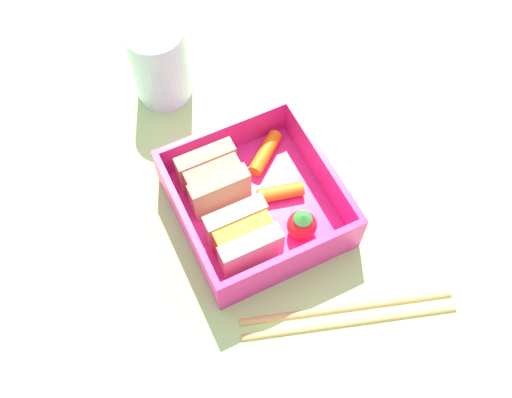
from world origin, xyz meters
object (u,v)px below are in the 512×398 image
sandwich_center_left (213,179)px  drinking_glass (160,64)px  carrot_stick_far_left (282,195)px  carrot_stick_left (265,153)px  strawberry_far_left (302,225)px  chopstick_pair (349,314)px  sandwich_left (243,237)px

sandwich_center_left → drinking_glass: size_ratio=0.64×
carrot_stick_far_left → carrot_stick_left: 5.15cm
strawberry_far_left → carrot_stick_left: bearing=-4.5°
sandwich_center_left → drinking_glass: bearing=-1.5°
strawberry_far_left → carrot_stick_far_left: 4.15cm
strawberry_far_left → carrot_stick_far_left: strawberry_far_left is taller
carrot_stick_far_left → chopstick_pair: carrot_stick_far_left is taller
carrot_stick_far_left → carrot_stick_left: bearing=-7.8°
sandwich_left → sandwich_center_left: 6.84cm
sandwich_center_left → strawberry_far_left: (-7.79, -5.60, -0.68)cm
sandwich_center_left → chopstick_pair: sandwich_center_left is taller
sandwich_left → chopstick_pair: bearing=-149.2°
chopstick_pair → drinking_glass: size_ratio=2.12×
strawberry_far_left → carrot_stick_left: size_ratio=0.68×
sandwich_left → strawberry_far_left: bearing=-99.7°
carrot_stick_far_left → chopstick_pair: size_ratio=0.23×
sandwich_left → drinking_glass: bearing=-1.0°
strawberry_far_left → carrot_stick_left: strawberry_far_left is taller
chopstick_pair → sandwich_left: bearing=30.8°
strawberry_far_left → carrot_stick_left: 9.23cm
strawberry_far_left → chopstick_pair: 9.21cm
sandwich_center_left → carrot_stick_left: 6.64cm
carrot_stick_far_left → sandwich_left: bearing=119.0°
sandwich_left → carrot_stick_left: bearing=-37.6°
carrot_stick_left → drinking_glass: 14.93cm
carrot_stick_far_left → drinking_glass: size_ratio=0.49×
sandwich_center_left → carrot_stick_left: bearing=-77.7°
strawberry_far_left → carrot_stick_left: (9.17, -0.72, -0.83)cm
sandwich_left → drinking_glass: (21.65, -0.38, 1.16)cm
sandwich_left → carrot_stick_far_left: (3.11, -5.62, -1.51)cm
sandwich_left → carrot_stick_left: size_ratio=1.16×
sandwich_center_left → sandwich_left: bearing=180.0°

